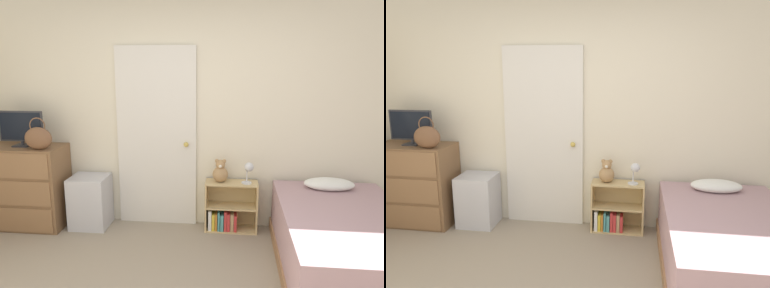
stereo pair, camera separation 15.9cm
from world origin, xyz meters
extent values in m
cube|color=beige|center=(0.00, 2.07, 1.27)|extent=(10.00, 0.06, 2.55)
cube|color=silver|center=(-0.38, 2.02, 1.01)|extent=(0.89, 0.04, 2.02)
sphere|color=gold|center=(-0.04, 1.98, 0.95)|extent=(0.06, 0.06, 0.06)
cube|color=brown|center=(-1.84, 1.78, 0.46)|extent=(0.88, 0.48, 0.93)
cube|color=#89613E|center=(-1.84, 1.54, 0.16)|extent=(0.81, 0.01, 0.27)
cube|color=#89613E|center=(-1.84, 1.54, 0.46)|extent=(0.81, 0.01, 0.27)
cube|color=#89613E|center=(-1.84, 1.54, 0.77)|extent=(0.81, 0.01, 0.27)
cube|color=#2D2D33|center=(-1.84, 1.79, 0.94)|extent=(0.18, 0.16, 0.01)
cylinder|color=#2D2D33|center=(-1.84, 1.79, 0.96)|extent=(0.04, 0.04, 0.04)
cube|color=#2D2D33|center=(-1.84, 1.79, 1.15)|extent=(0.50, 0.02, 0.34)
cube|color=black|center=(-1.84, 1.78, 1.15)|extent=(0.47, 0.01, 0.30)
ellipsoid|color=brown|center=(-1.57, 1.65, 1.05)|extent=(0.30, 0.14, 0.24)
torus|color=brown|center=(-1.57, 1.65, 1.19)|extent=(0.18, 0.01, 0.18)
cube|color=silver|center=(-1.12, 1.83, 0.29)|extent=(0.41, 0.38, 0.59)
cube|color=tan|center=(0.20, 1.90, 0.28)|extent=(0.02, 0.24, 0.56)
cube|color=tan|center=(0.75, 1.90, 0.28)|extent=(0.02, 0.24, 0.56)
cube|color=tan|center=(0.47, 1.90, 0.01)|extent=(0.54, 0.24, 0.02)
cube|color=tan|center=(0.47, 1.90, 0.28)|extent=(0.54, 0.24, 0.02)
cube|color=tan|center=(0.47, 1.90, 0.55)|extent=(0.54, 0.24, 0.02)
cube|color=tan|center=(0.47, 2.02, 0.28)|extent=(0.57, 0.01, 0.56)
cube|color=white|center=(0.24, 1.88, 0.13)|extent=(0.04, 0.17, 0.22)
cube|color=gold|center=(0.28, 1.89, 0.11)|extent=(0.03, 0.20, 0.19)
cube|color=orange|center=(0.31, 1.88, 0.11)|extent=(0.02, 0.18, 0.19)
cube|color=teal|center=(0.34, 1.88, 0.12)|extent=(0.02, 0.18, 0.21)
cube|color=teal|center=(0.38, 1.87, 0.11)|extent=(0.03, 0.16, 0.19)
cube|color=red|center=(0.42, 1.87, 0.13)|extent=(0.03, 0.16, 0.22)
cube|color=red|center=(0.45, 1.89, 0.12)|extent=(0.03, 0.19, 0.20)
cube|color=tan|center=(0.49, 1.89, 0.12)|extent=(0.03, 0.19, 0.20)
cube|color=red|center=(0.52, 1.86, 0.11)|extent=(0.03, 0.14, 0.18)
sphere|color=tan|center=(0.35, 1.90, 0.64)|extent=(0.17, 0.17, 0.17)
sphere|color=tan|center=(0.35, 1.90, 0.75)|extent=(0.10, 0.10, 0.10)
sphere|color=silver|center=(0.35, 1.86, 0.75)|extent=(0.04, 0.04, 0.04)
sphere|color=tan|center=(0.31, 1.90, 0.79)|extent=(0.04, 0.04, 0.04)
sphere|color=tan|center=(0.39, 1.90, 0.79)|extent=(0.04, 0.04, 0.04)
cylinder|color=silver|center=(0.63, 1.88, 0.56)|extent=(0.11, 0.11, 0.01)
cylinder|color=silver|center=(0.63, 1.88, 0.64)|extent=(0.01, 0.01, 0.15)
sphere|color=silver|center=(0.65, 1.86, 0.75)|extent=(0.10, 0.10, 0.10)
cube|color=#996B47|center=(1.47, 1.10, 0.06)|extent=(1.12, 1.85, 0.12)
cube|color=#B28C93|center=(1.47, 1.10, 0.34)|extent=(1.09, 1.79, 0.45)
ellipsoid|color=white|center=(1.47, 1.76, 0.62)|extent=(0.50, 0.28, 0.12)
camera|label=1|loc=(0.47, -2.03, 1.84)|focal=35.00mm
camera|label=2|loc=(0.63, -2.01, 1.84)|focal=35.00mm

